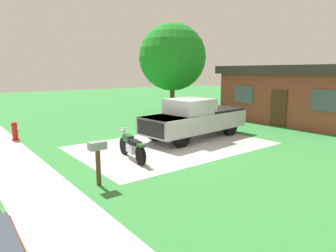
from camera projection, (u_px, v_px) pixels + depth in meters
name	position (u px, v px, depth m)	size (l,w,h in m)	color
ground_plane	(173.00, 145.00, 12.95)	(80.00, 80.00, 0.00)	#33833B
driveway_pad	(173.00, 145.00, 12.95)	(5.37, 8.14, 0.01)	#A9A9A9
sidewalk_strip	(23.00, 174.00, 9.33)	(36.00, 1.80, 0.01)	#B1B1AC
motorcycle	(132.00, 146.00, 10.85)	(2.20, 0.71, 1.09)	black
pickup_truck	(196.00, 118.00, 14.34)	(2.52, 5.78, 1.90)	black
fire_hydrant	(15.00, 131.00, 13.85)	(0.32, 0.40, 0.87)	red
mailbox	(98.00, 152.00, 8.24)	(0.26, 0.48, 1.26)	#4C3823
shade_tree	(172.00, 57.00, 22.15)	(4.96, 4.96, 6.66)	brown
neighbor_house	(302.00, 94.00, 18.57)	(9.60, 5.60, 3.50)	brown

